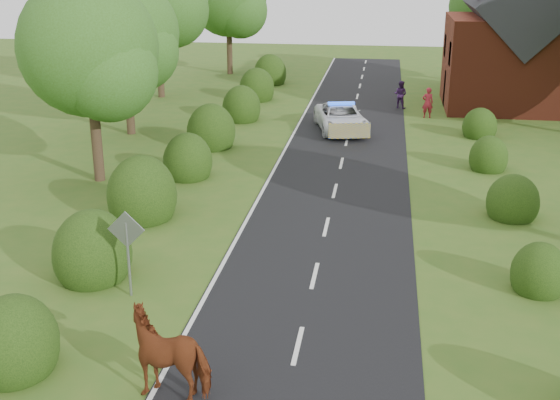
% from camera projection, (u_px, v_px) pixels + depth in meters
% --- Properties ---
extents(ground, '(120.00, 120.00, 0.00)m').
position_uv_depth(ground, '(298.00, 346.00, 17.24)').
color(ground, '#385E1D').
extents(road, '(6.00, 70.00, 0.02)m').
position_uv_depth(road, '(340.00, 170.00, 31.22)').
color(road, black).
rests_on(road, ground).
extents(road_markings, '(4.96, 70.00, 0.01)m').
position_uv_depth(road_markings, '(299.00, 182.00, 29.51)').
color(road_markings, white).
rests_on(road_markings, road).
extents(hedgerow_left, '(2.75, 50.41, 3.00)m').
position_uv_depth(hedgerow_left, '(176.00, 169.00, 28.80)').
color(hedgerow_left, black).
rests_on(hedgerow_left, ground).
extents(hedgerow_right, '(2.10, 45.78, 2.10)m').
position_uv_depth(hedgerow_right, '(507.00, 192.00, 26.58)').
color(hedgerow_right, black).
rests_on(hedgerow_right, ground).
extents(tree_left_a, '(5.74, 5.60, 8.38)m').
position_uv_depth(tree_left_a, '(93.00, 54.00, 27.88)').
color(tree_left_a, '#332316').
rests_on(tree_left_a, ground).
extents(tree_left_b, '(5.74, 5.60, 8.07)m').
position_uv_depth(tree_left_b, '(128.00, 38.00, 35.65)').
color(tree_left_b, '#332316').
rests_on(tree_left_b, ground).
extents(tree_left_d, '(6.15, 6.00, 8.89)m').
position_uv_depth(tree_left_d, '(231.00, 1.00, 53.95)').
color(tree_left_d, '#332316').
rests_on(tree_left_d, ground).
extents(tree_right_c, '(6.15, 6.00, 8.58)m').
position_uv_depth(tree_right_c, '(496.00, 10.00, 49.45)').
color(tree_right_c, '#332316').
rests_on(tree_right_c, ground).
extents(road_sign, '(1.06, 0.08, 2.53)m').
position_uv_depth(road_sign, '(127.00, 241.00, 19.25)').
color(road_sign, gray).
rests_on(road_sign, ground).
extents(house, '(8.00, 7.40, 9.17)m').
position_uv_depth(house, '(515.00, 46.00, 42.61)').
color(house, maroon).
rests_on(house, ground).
extents(cow, '(2.37, 1.35, 1.63)m').
position_uv_depth(cow, '(172.00, 357.00, 15.28)').
color(cow, '#662F0F').
rests_on(cow, ground).
extents(police_van, '(3.51, 5.59, 1.58)m').
position_uv_depth(police_van, '(341.00, 118.00, 37.82)').
color(police_van, white).
rests_on(police_van, ground).
extents(pedestrian_red, '(0.70, 0.51, 1.78)m').
position_uv_depth(pedestrian_red, '(428.00, 103.00, 40.83)').
color(pedestrian_red, maroon).
rests_on(pedestrian_red, ground).
extents(pedestrian_purple, '(1.02, 0.91, 1.71)m').
position_uv_depth(pedestrian_purple, '(400.00, 95.00, 43.34)').
color(pedestrian_purple, '#411F55').
rests_on(pedestrian_purple, ground).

